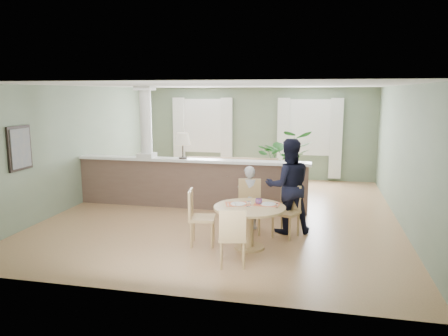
% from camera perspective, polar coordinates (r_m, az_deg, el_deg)
% --- Properties ---
extents(ground, '(8.00, 8.00, 0.00)m').
position_cam_1_polar(ground, '(9.49, 0.42, -5.78)').
color(ground, tan).
rests_on(ground, ground).
extents(room_shell, '(7.02, 8.02, 2.71)m').
position_cam_1_polar(room_shell, '(9.79, 1.04, 5.48)').
color(room_shell, gray).
rests_on(room_shell, ground).
extents(pony_wall, '(5.32, 0.38, 2.70)m').
position_cam_1_polar(pony_wall, '(9.76, -5.00, -1.12)').
color(pony_wall, brown).
rests_on(pony_wall, ground).
extents(sofa, '(3.19, 1.41, 0.91)m').
position_cam_1_polar(sofa, '(10.85, 0.66, -1.32)').
color(sofa, '#8A624B').
rests_on(sofa, ground).
extents(houseplant, '(1.79, 1.67, 1.62)m').
position_cam_1_polar(houseplant, '(11.47, 7.73, 1.01)').
color(houseplant, '#296327').
rests_on(houseplant, ground).
extents(dining_table, '(1.18, 1.18, 0.81)m').
position_cam_1_polar(dining_table, '(7.23, 3.40, -6.14)').
color(dining_table, tan).
rests_on(dining_table, ground).
extents(chair_far_boy, '(0.50, 0.50, 0.97)m').
position_cam_1_polar(chair_far_boy, '(8.12, 3.35, -4.60)').
color(chair_far_boy, tan).
rests_on(chair_far_boy, ground).
extents(chair_far_man, '(0.55, 0.55, 0.92)m').
position_cam_1_polar(chair_far_man, '(7.93, 8.34, -5.24)').
color(chair_far_man, tan).
rests_on(chair_far_man, ground).
extents(chair_near, '(0.48, 0.48, 0.90)m').
position_cam_1_polar(chair_near, '(6.48, 1.10, -8.71)').
color(chair_near, tan).
rests_on(chair_near, ground).
extents(chair_side, '(0.50, 0.50, 0.95)m').
position_cam_1_polar(chair_side, '(7.41, -3.44, -6.09)').
color(chair_side, tan).
rests_on(chair_side, ground).
extents(child_person, '(0.45, 0.30, 1.21)m').
position_cam_1_polar(child_person, '(8.27, 3.30, -3.84)').
color(child_person, '#A9A9AF').
rests_on(child_person, ground).
extents(man_person, '(1.00, 0.88, 1.74)m').
position_cam_1_polar(man_person, '(8.06, 8.40, -2.34)').
color(man_person, black).
rests_on(man_person, ground).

